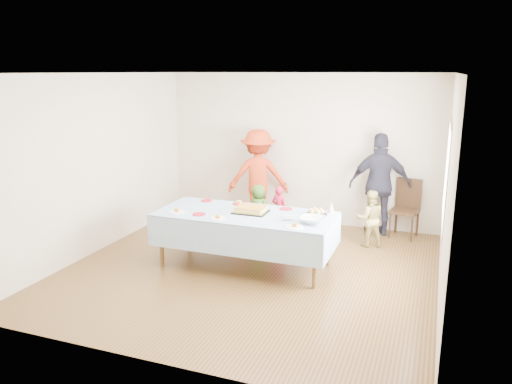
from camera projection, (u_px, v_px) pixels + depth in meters
ground at (251, 269)px, 7.06m from camera, size 5.00×5.00×0.00m
room_walls at (254, 145)px, 6.63m from camera, size 5.04×5.04×2.72m
party_table at (245, 217)px, 7.02m from camera, size 2.50×1.10×0.78m
birthday_cake at (251, 210)px, 7.03m from camera, size 0.47×0.36×0.08m
rolls_tray at (316, 212)px, 6.92m from camera, size 0.30×0.30×0.09m
punch_bowl at (313, 220)px, 6.54m from camera, size 0.34×0.34×0.08m
party_hat at (331, 207)px, 7.02m from camera, size 0.10×0.10×0.16m
fork_pile at (286, 218)px, 6.64m from camera, size 0.24×0.18×0.07m
plate_red_far_a at (206, 201)px, 7.66m from camera, size 0.18×0.18×0.01m
plate_red_far_b at (239, 204)px, 7.48m from camera, size 0.19×0.19×0.01m
plate_red_far_c at (260, 207)px, 7.29m from camera, size 0.17×0.17×0.01m
plate_red_far_d at (286, 209)px, 7.20m from camera, size 0.19×0.19×0.01m
plate_red_near at (199, 214)px, 6.93m from camera, size 0.19×0.19×0.01m
plate_white_left at (177, 212)px, 7.04m from camera, size 0.23×0.23×0.01m
plate_white_mid at (218, 219)px, 6.73m from camera, size 0.21×0.21×0.01m
plate_white_right at (295, 227)px, 6.36m from camera, size 0.23×0.23×0.01m
dining_chair at (406, 205)px, 8.36m from camera, size 0.50×0.50×0.98m
toddler_left at (279, 210)px, 8.54m from camera, size 0.35×0.27×0.83m
toddler_mid at (258, 210)px, 8.47m from camera, size 0.50×0.43×0.87m
toddler_right at (370, 218)px, 7.88m from camera, size 0.53×0.47×0.91m
adult_left at (258, 176)px, 9.10m from camera, size 1.25×0.95×1.71m
adult_right at (380, 185)px, 8.36m from camera, size 1.09×0.66×1.74m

